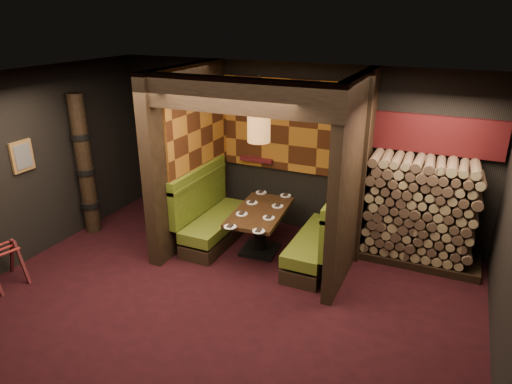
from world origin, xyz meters
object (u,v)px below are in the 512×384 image
object	(u,v)px
booth_bench_left	(212,218)
dining_table	(260,224)
pendant_lamp	(259,126)
luggage_rack	(3,263)
firewood_stack	(426,212)
totem_column	(85,166)
booth_bench_right	(322,240)

from	to	relation	value
booth_bench_left	dining_table	xyz separation A→B (m)	(0.89, -0.04, 0.09)
pendant_lamp	luggage_rack	size ratio (longest dim) A/B	1.50
pendant_lamp	firewood_stack	size ratio (longest dim) A/B	0.59
booth_bench_left	luggage_rack	world-z (taller)	booth_bench_left
dining_table	firewood_stack	world-z (taller)	firewood_stack
booth_bench_left	totem_column	bearing A→B (deg)	-165.25
booth_bench_right	totem_column	size ratio (longest dim) A/B	0.67
pendant_lamp	totem_column	world-z (taller)	pendant_lamp
booth_bench_right	luggage_rack	xyz separation A→B (m)	(-3.90, -2.36, -0.08)
booth_bench_right	dining_table	world-z (taller)	booth_bench_right
firewood_stack	pendant_lamp	bearing A→B (deg)	-161.43
totem_column	firewood_stack	distance (m)	5.49
booth_bench_left	dining_table	size ratio (longest dim) A/B	1.12
booth_bench_left	luggage_rack	xyz separation A→B (m)	(-2.01, -2.36, -0.08)
pendant_lamp	luggage_rack	xyz separation A→B (m)	(-2.90, -2.27, -1.73)
booth_bench_left	pendant_lamp	xyz separation A→B (m)	(0.89, -0.09, 1.66)
booth_bench_left	dining_table	world-z (taller)	booth_bench_left
booth_bench_left	dining_table	distance (m)	0.89
booth_bench_left	pendant_lamp	world-z (taller)	pendant_lamp
booth_bench_right	firewood_stack	bearing A→B (deg)	27.35
booth_bench_left	pendant_lamp	distance (m)	1.88
pendant_lamp	luggage_rack	distance (m)	4.07
pendant_lamp	totem_column	distance (m)	3.14
booth_bench_right	firewood_stack	xyz separation A→B (m)	(1.35, 0.70, 0.42)
booth_bench_right	totem_column	distance (m)	4.10
booth_bench_right	totem_column	bearing A→B (deg)	-172.14
booth_bench_right	pendant_lamp	bearing A→B (deg)	-174.77
pendant_lamp	firewood_stack	xyz separation A→B (m)	(2.36, 0.79, -1.24)
totem_column	firewood_stack	xyz separation A→B (m)	(5.33, 1.25, -0.37)
booth_bench_left	luggage_rack	size ratio (longest dim) A/B	2.36
pendant_lamp	totem_column	xyz separation A→B (m)	(-2.98, -0.46, -0.87)
dining_table	pendant_lamp	size ratio (longest dim) A/B	1.41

